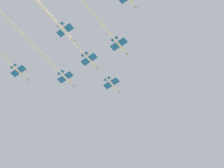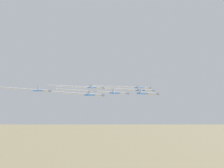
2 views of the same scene
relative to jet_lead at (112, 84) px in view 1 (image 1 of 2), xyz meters
The scene contains 5 objects.
jet_lead is the anchor object (origin of this frame).
jet_port_inner 34.04m from the jet_lead, 115.37° to the right, with size 7.96×51.89×2.30m.
jet_starboard_inner 37.99m from the jet_lead, 63.00° to the right, with size 7.96×61.83×2.30m.
jet_port_outer 36.27m from the jet_lead, 87.64° to the right, with size 7.96×62.18×2.30m.
jet_port_trail 50.81m from the jet_lead, 87.64° to the right, with size 7.96×55.68×2.30m.
Camera 1 is at (84.26, -93.55, 3.41)m, focal length 62.57 mm.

